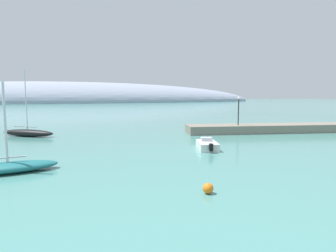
{
  "coord_description": "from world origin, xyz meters",
  "views": [
    {
      "loc": [
        -7.13,
        -1.78,
        5.9
      ],
      "look_at": [
        3.45,
        27.46,
        2.47
      ],
      "focal_mm": 30.81,
      "sensor_mm": 36.0,
      "label": 1
    }
  ],
  "objects_px": {
    "mooring_buoy_orange": "(208,188)",
    "harbor_lamp_post": "(239,108)",
    "sailboat_black_outer_mooring": "(28,133)",
    "sailboat_teal_near_shore": "(8,167)",
    "motorboat_white_foreground": "(207,145)"
  },
  "relations": [
    {
      "from": "sailboat_teal_near_shore",
      "to": "sailboat_black_outer_mooring",
      "type": "xyz_separation_m",
      "value": [
        -0.77,
        20.34,
        0.1
      ]
    },
    {
      "from": "mooring_buoy_orange",
      "to": "sailboat_black_outer_mooring",
      "type": "bearing_deg",
      "value": 113.42
    },
    {
      "from": "sailboat_teal_near_shore",
      "to": "mooring_buoy_orange",
      "type": "relative_size",
      "value": 11.37
    },
    {
      "from": "motorboat_white_foreground",
      "to": "harbor_lamp_post",
      "type": "relative_size",
      "value": 1.02
    },
    {
      "from": "sailboat_black_outer_mooring",
      "to": "mooring_buoy_orange",
      "type": "distance_m",
      "value": 32.27
    },
    {
      "from": "sailboat_teal_near_shore",
      "to": "mooring_buoy_orange",
      "type": "xyz_separation_m",
      "value": [
        12.06,
        -9.27,
        -0.13
      ]
    },
    {
      "from": "sailboat_black_outer_mooring",
      "to": "mooring_buoy_orange",
      "type": "bearing_deg",
      "value": -32.2
    },
    {
      "from": "sailboat_black_outer_mooring",
      "to": "harbor_lamp_post",
      "type": "xyz_separation_m",
      "value": [
        29.68,
        -7.26,
        3.33
      ]
    },
    {
      "from": "harbor_lamp_post",
      "to": "sailboat_teal_near_shore",
      "type": "bearing_deg",
      "value": -155.65
    },
    {
      "from": "sailboat_teal_near_shore",
      "to": "harbor_lamp_post",
      "type": "bearing_deg",
      "value": 18.13
    },
    {
      "from": "sailboat_black_outer_mooring",
      "to": "harbor_lamp_post",
      "type": "distance_m",
      "value": 30.74
    },
    {
      "from": "sailboat_teal_near_shore",
      "to": "motorboat_white_foreground",
      "type": "height_order",
      "value": "sailboat_teal_near_shore"
    },
    {
      "from": "mooring_buoy_orange",
      "to": "harbor_lamp_post",
      "type": "distance_m",
      "value": 28.22
    },
    {
      "from": "sailboat_teal_near_shore",
      "to": "sailboat_black_outer_mooring",
      "type": "relative_size",
      "value": 0.79
    },
    {
      "from": "sailboat_black_outer_mooring",
      "to": "harbor_lamp_post",
      "type": "bearing_deg",
      "value": 20.63
    }
  ]
}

